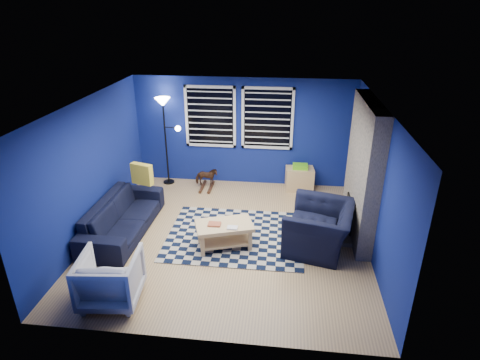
% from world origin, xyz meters
% --- Properties ---
extents(floor, '(5.00, 5.00, 0.00)m').
position_xyz_m(floor, '(0.00, 0.00, 0.00)').
color(floor, tan).
rests_on(floor, ground).
extents(ceiling, '(5.00, 5.00, 0.00)m').
position_xyz_m(ceiling, '(0.00, 0.00, 2.50)').
color(ceiling, white).
rests_on(ceiling, wall_back).
extents(wall_back, '(5.00, 0.00, 5.00)m').
position_xyz_m(wall_back, '(0.00, 2.50, 1.25)').
color(wall_back, navy).
rests_on(wall_back, floor).
extents(wall_left, '(0.00, 5.00, 5.00)m').
position_xyz_m(wall_left, '(-2.50, 0.00, 1.25)').
color(wall_left, navy).
rests_on(wall_left, floor).
extents(wall_right, '(0.00, 5.00, 5.00)m').
position_xyz_m(wall_right, '(2.50, 0.00, 1.25)').
color(wall_right, navy).
rests_on(wall_right, floor).
extents(fireplace, '(0.65, 2.00, 2.50)m').
position_xyz_m(fireplace, '(2.36, 0.50, 1.20)').
color(fireplace, gray).
rests_on(fireplace, floor).
extents(window_left, '(1.17, 0.06, 1.42)m').
position_xyz_m(window_left, '(-0.75, 2.46, 1.60)').
color(window_left, black).
rests_on(window_left, wall_back).
extents(window_right, '(1.17, 0.06, 1.42)m').
position_xyz_m(window_right, '(0.55, 2.46, 1.60)').
color(window_right, black).
rests_on(window_right, wall_back).
extents(tv, '(0.07, 1.00, 0.58)m').
position_xyz_m(tv, '(2.45, 2.00, 1.40)').
color(tv, black).
rests_on(tv, wall_right).
extents(rug, '(2.50, 2.00, 0.02)m').
position_xyz_m(rug, '(0.12, 0.05, 0.01)').
color(rug, black).
rests_on(rug, floor).
extents(sofa, '(2.26, 0.92, 0.66)m').
position_xyz_m(sofa, '(-1.99, -0.05, 0.33)').
color(sofa, black).
rests_on(sofa, floor).
extents(armchair_big, '(1.45, 1.33, 0.81)m').
position_xyz_m(armchair_big, '(1.63, -0.16, 0.40)').
color(armchair_big, black).
rests_on(armchair_big, floor).
extents(armchair_bent, '(0.90, 0.92, 0.77)m').
position_xyz_m(armchair_bent, '(-1.44, -1.89, 0.38)').
color(armchair_bent, gray).
rests_on(armchair_bent, floor).
extents(rocking_horse, '(0.31, 0.54, 0.43)m').
position_xyz_m(rocking_horse, '(-0.81, 2.04, 0.29)').
color(rocking_horse, '#4D2A18').
rests_on(rocking_horse, floor).
extents(coffee_table, '(1.11, 0.84, 0.49)m').
position_xyz_m(coffee_table, '(-0.02, -0.33, 0.34)').
color(coffee_table, tan).
rests_on(coffee_table, rug).
extents(cabinet, '(0.66, 0.47, 0.61)m').
position_xyz_m(cabinet, '(1.34, 2.25, 0.27)').
color(cabinet, tan).
rests_on(cabinet, floor).
extents(floor_lamp, '(0.56, 0.35, 2.06)m').
position_xyz_m(floor_lamp, '(-1.75, 2.25, 1.69)').
color(floor_lamp, black).
rests_on(floor_lamp, floor).
extents(throw_pillow, '(0.47, 0.26, 0.42)m').
position_xyz_m(throw_pillow, '(-1.84, 0.74, 0.87)').
color(throw_pillow, yellow).
rests_on(throw_pillow, sofa).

